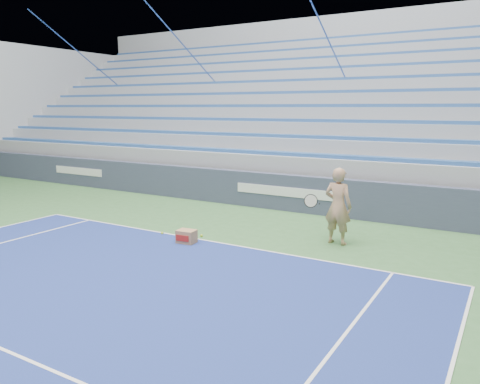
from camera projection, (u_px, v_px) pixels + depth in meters
name	position (u px, v px, depth m)	size (l,w,h in m)	color
sponsor_barrier	(286.00, 192.00, 14.19)	(30.00, 0.32, 1.10)	#383E55
bleachers	(347.00, 126.00, 18.71)	(31.00, 9.15, 7.30)	#979AA0
tennis_player	(338.00, 206.00, 10.61)	(0.95, 0.86, 1.77)	tan
ball_box	(186.00, 237.00, 10.77)	(0.45, 0.36, 0.31)	#A3754E
tennis_ball_0	(162.00, 233.00, 11.54)	(0.07, 0.07, 0.07)	#B7D32B
tennis_ball_1	(201.00, 236.00, 11.32)	(0.07, 0.07, 0.07)	#B7D32B
tennis_ball_2	(192.00, 233.00, 11.52)	(0.07, 0.07, 0.07)	#B7D32B
tennis_ball_3	(188.00, 244.00, 10.66)	(0.07, 0.07, 0.07)	#B7D32B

